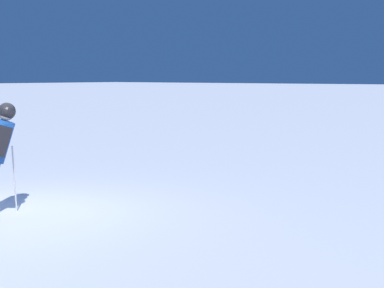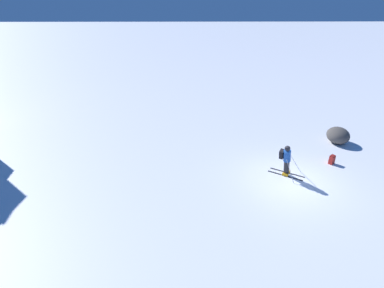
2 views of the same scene
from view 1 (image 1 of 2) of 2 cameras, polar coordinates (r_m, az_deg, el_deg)
name	(u,v)px [view 1 (image 1 of 2)]	position (r m, az deg, el deg)	size (l,w,h in m)	color
ground_plane	(9,214)	(10.62, -15.94, -6.01)	(300.00, 300.00, 0.00)	white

